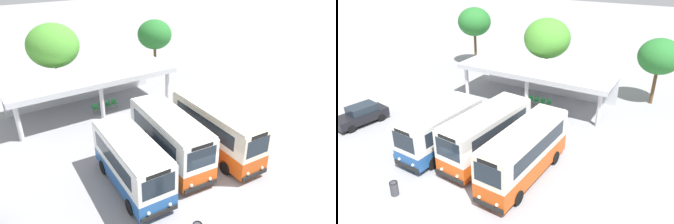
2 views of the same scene
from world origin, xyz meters
TOP-DOWN VIEW (x-y plane):
  - ground_plane at (0.00, 0.00)m, footprint 180.00×180.00m
  - city_bus_nearest_orange at (-3.54, 3.20)m, footprint 2.71×6.91m
  - city_bus_second_in_row at (-0.23, 4.08)m, footprint 3.03×7.76m
  - city_bus_middle_cream at (3.08, 3.30)m, footprint 2.55×8.09m
  - terminal_canopy at (-1.43, 15.46)m, footprint 14.53×5.68m
  - waiting_chair_end_by_column at (-1.61, 13.80)m, footprint 0.45×0.45m
  - waiting_chair_second_from_end at (-0.99, 13.76)m, footprint 0.45×0.45m
  - waiting_chair_middle_seat at (-0.38, 13.80)m, footprint 0.45×0.45m
  - waiting_chair_fourth_seat at (0.24, 13.85)m, footprint 0.45×0.45m
  - roadside_tree_behind_canopy at (-2.86, 20.01)m, footprint 4.92×4.92m
  - roadside_tree_east_of_canopy at (8.29, 19.73)m, footprint 3.83×3.83m

SIDE VIEW (x-z plane):
  - ground_plane at x=0.00m, z-range 0.00..0.00m
  - waiting_chair_end_by_column at x=-1.61m, z-range 0.09..0.95m
  - waiting_chair_second_from_end at x=-0.99m, z-range 0.09..0.95m
  - waiting_chair_middle_seat at x=-0.38m, z-range 0.09..0.95m
  - waiting_chair_fourth_seat at x=0.24m, z-range 0.09..0.95m
  - city_bus_nearest_orange at x=-3.54m, z-range 0.17..3.43m
  - city_bus_second_in_row at x=-0.23m, z-range 0.17..3.66m
  - city_bus_middle_cream at x=3.08m, z-range 0.17..3.66m
  - terminal_canopy at x=-1.43m, z-range 0.96..4.36m
  - roadside_tree_east_of_canopy at x=8.29m, z-range 1.46..7.69m
  - roadside_tree_behind_canopy at x=-2.86m, z-range 1.39..8.38m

